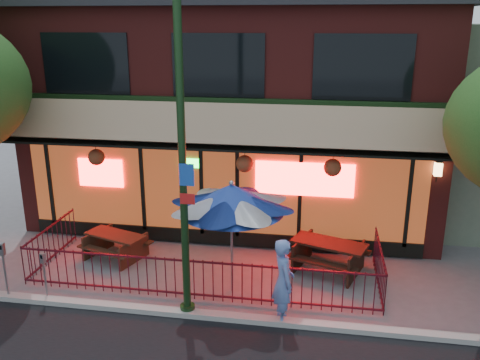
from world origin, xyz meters
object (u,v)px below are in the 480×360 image
object	(u,v)px
picnic_table_left	(116,242)
picnic_table_right	(329,252)
street_light	(183,175)
parking_meter_near	(44,269)
parking_meter_far	(4,262)
pedestrian	(283,281)
patio_umbrella	(231,198)

from	to	relation	value
picnic_table_left	picnic_table_right	size ratio (longest dim) A/B	0.87
street_light	parking_meter_near	distance (m)	4.04
picnic_table_left	parking_meter_far	world-z (taller)	parking_meter_far
street_light	picnic_table_right	size ratio (longest dim) A/B	3.18
pedestrian	picnic_table_left	bearing A→B (deg)	44.12
picnic_table_right	parking_meter_far	size ratio (longest dim) A/B	1.59
picnic_table_left	patio_umbrella	bearing A→B (deg)	-20.08
pedestrian	parking_meter_far	xyz separation A→B (m)	(-6.26, -0.13, 0.00)
picnic_table_right	street_light	bearing A→B (deg)	-140.23
parking_meter_far	picnic_table_right	bearing A→B (deg)	19.71
patio_umbrella	parking_meter_near	size ratio (longest dim) A/B	2.32
parking_meter_near	picnic_table_left	bearing A→B (deg)	73.50
street_light	parking_meter_near	bearing A→B (deg)	179.95
patio_umbrella	parking_meter_near	world-z (taller)	patio_umbrella
street_light	picnic_table_right	distance (m)	4.72
picnic_table_left	parking_meter_near	world-z (taller)	parking_meter_near
picnic_table_right	patio_umbrella	xyz separation A→B (m)	(-2.23, -1.40, 1.81)
street_light	parking_meter_near	world-z (taller)	street_light
picnic_table_left	parking_meter_far	xyz separation A→B (m)	(-1.61, -2.42, 0.49)
parking_meter_near	patio_umbrella	bearing A→B (deg)	15.13
patio_umbrella	pedestrian	xyz separation A→B (m)	(1.28, -1.05, -1.39)
street_light	pedestrian	world-z (taller)	street_light
patio_umbrella	parking_meter_far	size ratio (longest dim) A/B	1.97
parking_meter_far	pedestrian	bearing A→B (deg)	1.19
street_light	picnic_table_left	xyz separation A→B (m)	(-2.60, 2.34, -2.70)
picnic_table_left	picnic_table_right	bearing A→B (deg)	1.72
picnic_table_right	parking_meter_far	xyz separation A→B (m)	(-7.21, -2.58, 0.42)
parking_meter_far	parking_meter_near	bearing A→B (deg)	5.01
pedestrian	parking_meter_near	size ratio (longest dim) A/B	1.59
street_light	patio_umbrella	distance (m)	1.58
pedestrian	parking_meter_far	bearing A→B (deg)	71.46
patio_umbrella	pedestrian	bearing A→B (deg)	-39.41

